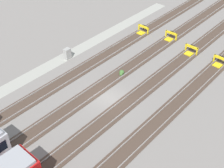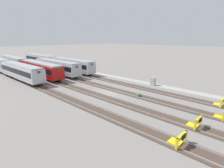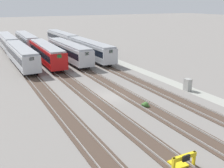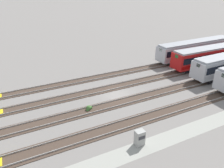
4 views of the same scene
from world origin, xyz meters
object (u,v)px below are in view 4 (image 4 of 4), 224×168
weed_clump (89,108)px  electrical_cabinet (140,138)px  subway_car_front_row_leftmost (196,49)px  subway_car_front_row_left_inner (214,55)px

weed_clump → electrical_cabinet: bearing=-75.5°
electrical_cabinet → weed_clump: electrical_cabinet is taller
subway_car_front_row_leftmost → subway_car_front_row_left_inner: same height
subway_car_front_row_leftmost → subway_car_front_row_left_inner: 4.52m
subway_car_front_row_leftmost → electrical_cabinet: size_ratio=11.27×
subway_car_front_row_leftmost → electrical_cabinet: (-24.32, -16.77, -1.24)m
electrical_cabinet → weed_clump: size_ratio=1.74×
subway_car_front_row_leftmost → weed_clump: bearing=-161.8°
electrical_cabinet → subway_car_front_row_leftmost: bearing=34.6°
subway_car_front_row_leftmost → subway_car_front_row_left_inner: (0.00, -4.52, 0.00)m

